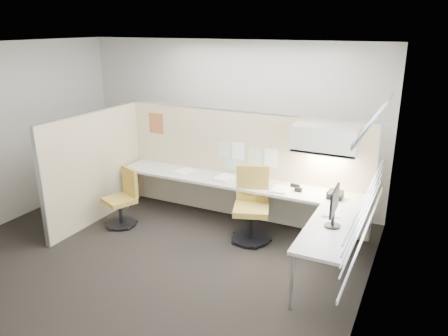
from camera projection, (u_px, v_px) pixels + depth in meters
The scene contains 26 objects.
floor at pixel (160, 251), 6.14m from camera, with size 5.50×4.50×0.01m, color black.
ceiling at pixel (149, 44), 5.26m from camera, with size 5.50×4.50×0.01m, color white.
wall_back at pixel (228, 123), 7.62m from camera, with size 5.50×0.02×2.80m, color beige.
wall_front at pixel (6, 223), 3.78m from camera, with size 5.50×0.02×2.80m, color beige.
wall_left at pixel (9, 134), 6.85m from camera, with size 0.02×4.50×2.80m, color beige.
wall_right at pixel (373, 189), 4.56m from camera, with size 0.02×4.50×2.80m, color beige.
window_pane at pixel (373, 175), 4.52m from camera, with size 0.01×2.80×1.30m, color #A2B0BC.
partition_back at pixel (242, 166), 7.00m from camera, with size 4.10×0.06×1.75m, color #CCBC8D.
partition_left at pixel (96, 167), 6.92m from camera, with size 0.06×2.20×1.75m, color #CCBC8D.
desk at pixel (252, 195), 6.53m from camera, with size 4.00×2.07×0.73m.
overhead_bin at pixel (325, 140), 6.06m from camera, with size 0.90×0.36×0.38m, color beige.
task_light_strip at pixel (324, 154), 6.13m from camera, with size 0.60×0.06×0.02m, color #FFEABF.
pinned_papers at pixel (246, 157), 6.89m from camera, with size 1.01×0.00×0.47m.
poster at pixel (156, 123), 7.47m from camera, with size 0.28×0.00×0.35m, color orange.
chair_left at pixel (123, 200), 6.84m from camera, with size 0.55×0.57×0.90m.
chair_right at pixel (252, 207), 6.36m from camera, with size 0.63×0.65×1.07m.
monitor at pixel (334, 205), 5.14m from camera, with size 0.19×0.46×0.48m.
phone at pixel (335, 195), 6.06m from camera, with size 0.22×0.21×0.12m.
stapler at pixel (295, 186), 6.48m from camera, with size 0.14×0.04×0.05m, color black.
tape_dispenser at pixel (298, 190), 6.31m from camera, with size 0.10×0.06×0.06m, color black.
coat_hook at pixel (50, 145), 6.13m from camera, with size 0.18×0.44×1.33m.
paper_stack_0 at pixel (185, 171), 7.16m from camera, with size 0.23×0.30×0.02m, color white.
paper_stack_1 at pixel (224, 178), 6.78m from camera, with size 0.23×0.30×0.05m, color white.
paper_stack_2 at pixel (256, 183), 6.64m from camera, with size 0.23×0.30×0.02m, color white.
paper_stack_3 at pixel (280, 190), 6.36m from camera, with size 0.23×0.30×0.03m, color white.
paper_stack_4 at pixel (331, 212), 5.61m from camera, with size 0.23×0.30×0.02m, color white.
Camera 1 is at (3.21, -4.51, 3.04)m, focal length 35.00 mm.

